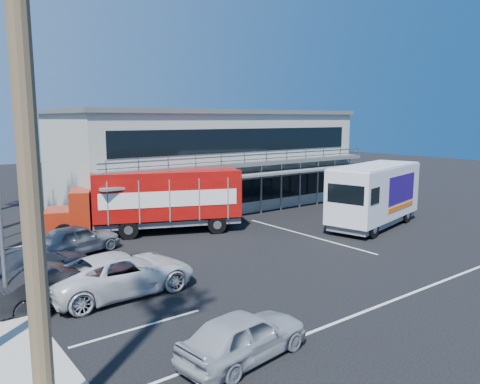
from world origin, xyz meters
TOP-DOWN VIEW (x-y plane):
  - ground at (0.00, 0.00)m, footprint 120.00×120.00m
  - building at (3.00, 14.94)m, footprint 22.40×12.00m
  - red_truck at (-4.70, 8.79)m, footprint 11.07×6.46m
  - white_van at (6.92, 2.00)m, footprint 8.30×4.47m
  - parked_car_a at (-9.50, -6.00)m, footprint 4.26×2.15m
  - parked_car_b at (-12.50, 1.20)m, footprint 4.48×1.79m
  - parked_car_c at (-10.19, 0.80)m, footprint 5.75×2.70m
  - parked_car_d at (-12.50, 4.00)m, footprint 5.31×3.74m
  - parked_car_e at (-9.82, 7.20)m, footprint 4.68×2.78m

SIDE VIEW (x-z plane):
  - ground at x=0.00m, z-range 0.00..0.00m
  - parked_car_a at x=-9.50m, z-range 0.00..1.39m
  - parked_car_d at x=-12.50m, z-range 0.00..1.43m
  - parked_car_b at x=-12.50m, z-range 0.00..1.45m
  - parked_car_e at x=-9.82m, z-range 0.00..1.49m
  - parked_car_c at x=-10.19m, z-range 0.00..1.59m
  - red_truck at x=-4.70m, z-range 0.18..3.86m
  - white_van at x=6.92m, z-range 0.12..3.98m
  - building at x=3.00m, z-range 0.01..7.31m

